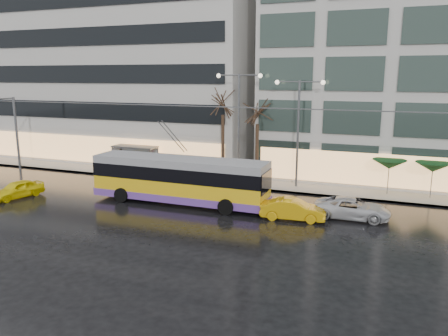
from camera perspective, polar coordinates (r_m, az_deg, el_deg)
The scene contains 19 objects.
ground at distance 28.85m, azimuth -9.01°, elevation -6.40°, with size 140.00×140.00×0.00m, color black.
sidewalk at distance 40.47m, azimuth 3.36°, elevation -0.79°, with size 80.00×10.00×0.15m, color gray.
kerb at distance 35.91m, azimuth 0.97°, elevation -2.44°, with size 80.00×0.10×0.15m, color slate.
building_left at distance 52.09m, azimuth -14.50°, elevation 13.98°, with size 34.00×14.00×22.00m, color #B3B1AB.
trolleybus at distance 31.38m, azimuth -5.82°, elevation -1.72°, with size 12.91×5.05×5.98m.
catenary at distance 34.43m, azimuth -1.21°, elevation 4.03°, with size 42.24×5.12×7.00m.
bus_shelter at distance 41.51m, azimuth -11.84°, elevation 1.95°, with size 4.20×1.60×2.51m.
street_lamp_near at distance 36.55m, azimuth 1.95°, elevation 7.23°, with size 3.96×0.36×9.03m.
street_lamp_far at distance 35.27m, azimuth 9.69°, elevation 6.44°, with size 3.96×0.36×8.53m.
tree_a at distance 37.17m, azimuth -0.15°, elevation 9.01°, with size 3.20×3.20×8.40m.
tree_b at distance 36.44m, azimuth 4.41°, elevation 7.83°, with size 3.20×3.20×7.70m.
parasol_a at distance 35.27m, azimuth 20.78°, elevation 0.46°, with size 2.50×2.50×2.65m.
parasol_b at distance 35.41m, azimuth 25.63°, elevation 0.09°, with size 2.50×2.50×2.65m.
taxi_a at distance 36.26m, azimuth -25.37°, elevation -2.53°, with size 1.55×3.86×1.31m, color yellow.
taxi_b at distance 28.26m, azimuth 8.99°, elevation -5.35°, with size 1.43×4.11×1.35m, color #DEA30B.
sedan_silver at distance 29.36m, azimuth 16.40°, elevation -5.07°, with size 2.20×4.76×1.32m, color silver.
pedestrian_a at distance 40.92m, azimuth -9.29°, elevation 1.41°, with size 1.23×1.24×2.19m.
pedestrian_b at distance 39.14m, azimuth -7.17°, elevation 0.07°, with size 0.84×0.66×1.69m.
pedestrian_c at distance 43.04m, azimuth -13.55°, elevation 1.28°, with size 1.23×1.04×2.11m.
Camera 1 is at (13.84, -23.64, 9.06)m, focal length 35.00 mm.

